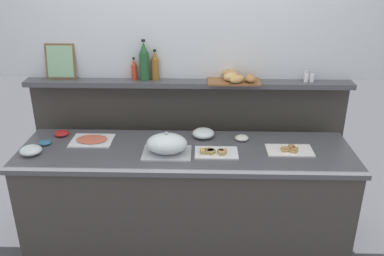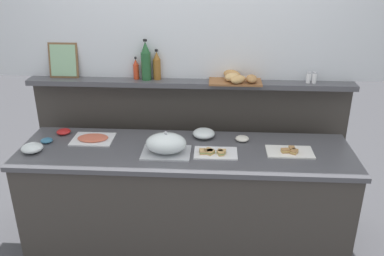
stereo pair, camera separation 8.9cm
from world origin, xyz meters
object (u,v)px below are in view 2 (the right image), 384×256
object	(u,v)px
sandwich_platter_side	(214,153)
glass_bowl_medium	(204,134)
hot_sauce_bottle	(136,69)
framed_picture	(63,60)
condiment_bowl_teal	(64,132)
condiment_bowl_red	(242,139)
sandwich_platter_front	(290,152)
salt_shaker	(309,77)
bread_basket	(236,78)
cold_cuts_platter	(93,139)
glass_bowl_large	(32,148)
serving_cloche	(166,144)
condiment_bowl_cream	(47,140)
pepper_shaker	(314,78)
wine_bottle_green	(146,62)
vinegar_bottle_amber	(157,66)

from	to	relation	value
sandwich_platter_side	glass_bowl_medium	xyz separation A→B (m)	(-0.08, 0.28, 0.02)
hot_sauce_bottle	framed_picture	distance (m)	0.58
condiment_bowl_teal	framed_picture	bearing A→B (deg)	96.52
condiment_bowl_red	sandwich_platter_front	bearing A→B (deg)	-28.59
salt_shaker	framed_picture	distance (m)	1.91
bread_basket	cold_cuts_platter	bearing A→B (deg)	-164.20
glass_bowl_large	salt_shaker	world-z (taller)	salt_shaker
cold_cuts_platter	salt_shaker	bearing A→B (deg)	10.96
cold_cuts_platter	condiment_bowl_teal	bearing A→B (deg)	160.12
sandwich_platter_side	condiment_bowl_red	distance (m)	0.31
serving_cloche	condiment_bowl_red	size ratio (longest dim) A/B	3.34
glass_bowl_large	serving_cloche	bearing A→B (deg)	1.83
condiment_bowl_cream	pepper_shaker	distance (m)	2.07
condiment_bowl_cream	bread_basket	bearing A→B (deg)	14.73
salt_shaker	serving_cloche	bearing A→B (deg)	-154.12
cold_cuts_platter	pepper_shaker	xyz separation A→B (m)	(1.66, 0.31, 0.41)
glass_bowl_medium	hot_sauce_bottle	xyz separation A→B (m)	(-0.54, 0.24, 0.43)
serving_cloche	condiment_bowl_cream	xyz separation A→B (m)	(-0.91, 0.13, -0.06)
serving_cloche	condiment_bowl_teal	distance (m)	0.89
serving_cloche	wine_bottle_green	xyz separation A→B (m)	(-0.21, 0.52, 0.45)
condiment_bowl_teal	sandwich_platter_front	bearing A→B (deg)	-7.34
glass_bowl_medium	framed_picture	bearing A→B (deg)	167.05
bread_basket	framed_picture	size ratio (longest dim) A/B	1.46
condiment_bowl_teal	hot_sauce_bottle	xyz separation A→B (m)	(0.55, 0.24, 0.44)
serving_cloche	salt_shaker	bearing A→B (deg)	25.88
vinegar_bottle_amber	bread_basket	world-z (taller)	vinegar_bottle_amber
condiment_bowl_cream	framed_picture	xyz separation A→B (m)	(0.04, 0.42, 0.50)
cold_cuts_platter	serving_cloche	distance (m)	0.61
sandwich_platter_front	condiment_bowl_cream	bearing A→B (deg)	178.04
vinegar_bottle_amber	pepper_shaker	distance (m)	1.21
sandwich_platter_side	condiment_bowl_cream	bearing A→B (deg)	174.72
framed_picture	vinegar_bottle_amber	bearing A→B (deg)	-0.74
condiment_bowl_red	pepper_shaker	distance (m)	0.73
serving_cloche	glass_bowl_large	xyz separation A→B (m)	(-0.95, -0.03, -0.05)
condiment_bowl_teal	framed_picture	world-z (taller)	framed_picture
glass_bowl_medium	sandwich_platter_front	bearing A→B (deg)	-19.71
hot_sauce_bottle	pepper_shaker	distance (m)	1.37
condiment_bowl_teal	pepper_shaker	world-z (taller)	pepper_shaker
vinegar_bottle_amber	bread_basket	distance (m)	0.62
condiment_bowl_teal	condiment_bowl_red	bearing A→B (deg)	-1.74
condiment_bowl_cream	condiment_bowl_red	world-z (taller)	condiment_bowl_red
cold_cuts_platter	hot_sauce_bottle	distance (m)	0.63
serving_cloche	bread_basket	size ratio (longest dim) A/B	0.85
condiment_bowl_red	condiment_bowl_teal	size ratio (longest dim) A/B	0.95
glass_bowl_large	framed_picture	distance (m)	0.76
condiment_bowl_teal	hot_sauce_bottle	world-z (taller)	hot_sauce_bottle
wine_bottle_green	framed_picture	distance (m)	0.66
wine_bottle_green	salt_shaker	world-z (taller)	wine_bottle_green
cold_cuts_platter	serving_cloche	size ratio (longest dim) A/B	0.90
sandwich_platter_front	condiment_bowl_cream	distance (m)	1.78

